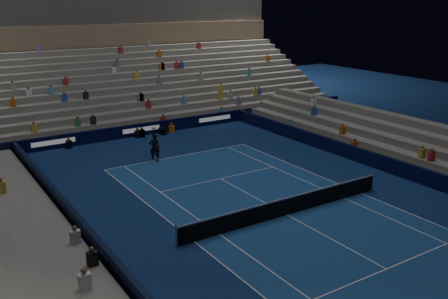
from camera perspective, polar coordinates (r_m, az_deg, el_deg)
ground at (r=26.13m, az=7.20°, el=-7.44°), size 90.00×90.00×0.00m
court_surface at (r=26.12m, az=7.20°, el=-7.43°), size 10.97×23.77×0.01m
sponsor_barrier_far at (r=41.03m, az=-9.50°, el=2.27°), size 44.00×0.25×1.00m
sponsor_barrier_east at (r=32.67m, az=20.45°, el=-2.41°), size 0.25×37.00×1.00m
sponsor_barrier_west at (r=21.57m, az=-13.44°, el=-11.85°), size 0.25×37.00×1.00m
grandstand_main at (r=49.09m, az=-14.11°, el=7.81°), size 44.00×15.20×11.20m
grandstand_east at (r=35.29m, az=23.94°, el=-0.70°), size 5.00×37.00×2.50m
grandstand_west at (r=20.71m, az=-22.79°, el=-12.77°), size 5.00×37.00×2.50m
tennis_net at (r=25.92m, az=7.24°, el=-6.42°), size 12.90×0.10×1.10m
tennis_player at (r=34.24m, az=-7.93°, el=0.23°), size 0.83×0.68×1.96m
broadcast_camera at (r=41.13m, az=-7.00°, el=2.13°), size 0.56×0.95×0.59m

